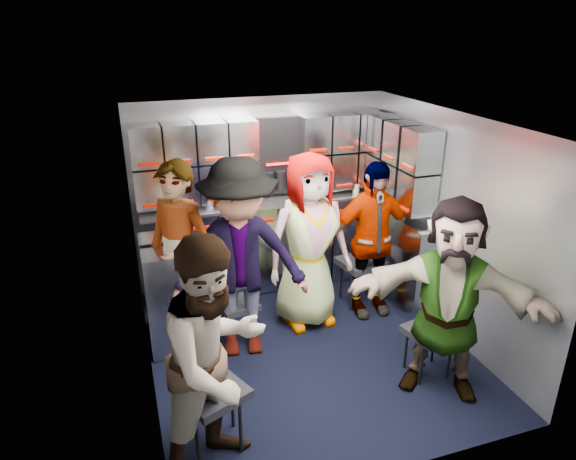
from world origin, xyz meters
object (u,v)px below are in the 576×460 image
object	(u,v)px
jump_seat_near_left	(214,396)
attendant_arc_e	(449,299)
attendant_standing	(180,260)
jump_seat_mid_left	(238,307)
attendant_arc_b	(240,261)
jump_seat_near_right	(430,334)
jump_seat_mid_right	(361,265)
attendant_arc_d	(371,240)
jump_seat_center	(302,276)
attendant_arc_a	(215,361)
attendant_arc_c	(309,241)

from	to	relation	value
jump_seat_near_left	attendant_arc_e	world-z (taller)	attendant_arc_e
attendant_standing	attendant_arc_e	world-z (taller)	attendant_standing
jump_seat_mid_left	attendant_arc_e	distance (m)	1.91
attendant_standing	attendant_arc_b	xyz separation A→B (m)	(0.48, -0.23, 0.02)
jump_seat_near_right	attendant_standing	world-z (taller)	attendant_standing
jump_seat_mid_right	attendant_arc_d	size ratio (longest dim) A/B	0.31
jump_seat_near_right	attendant_arc_e	xyz separation A→B (m)	(0.00, -0.18, 0.44)
attendant_standing	jump_seat_near_right	bearing A→B (deg)	16.13
jump_seat_center	attendant_arc_a	size ratio (longest dim) A/B	0.28
attendant_arc_c	attendant_arc_e	world-z (taller)	attendant_arc_c
attendant_arc_c	attendant_standing	bearing A→B (deg)	178.95
jump_seat_mid_left	attendant_arc_d	world-z (taller)	attendant_arc_d
attendant_standing	jump_seat_near_left	bearing A→B (deg)	-43.66
attendant_arc_d	attendant_arc_e	bearing A→B (deg)	-87.98
attendant_arc_b	attendant_arc_e	size ratio (longest dim) A/B	1.10
attendant_arc_a	attendant_arc_c	xyz separation A→B (m)	(1.20, 1.52, 0.02)
attendant_arc_b	attendant_arc_e	distance (m)	1.74
jump_seat_center	attendant_standing	world-z (taller)	attendant_standing
attendant_arc_b	attendant_arc_e	bearing A→B (deg)	-26.05
attendant_arc_e	jump_seat_mid_right	bearing A→B (deg)	125.81
jump_seat_mid_left	attendant_arc_d	xyz separation A→B (m)	(1.39, 0.09, 0.45)
jump_seat_mid_left	attendant_arc_c	bearing A→B (deg)	8.46
attendant_arc_d	attendant_arc_b	bearing A→B (deg)	-168.23
jump_seat_mid_left	attendant_arc_c	size ratio (longest dim) A/B	0.23
jump_seat_mid_right	attendant_arc_d	xyz separation A→B (m)	(0.00, -0.18, 0.36)
jump_seat_mid_right	attendant_arc_d	bearing A→B (deg)	-90.00
jump_seat_mid_left	jump_seat_near_left	bearing A→B (deg)	-110.38
attendant_arc_a	jump_seat_near_left	bearing A→B (deg)	58.27
jump_seat_near_left	jump_seat_mid_left	size ratio (longest dim) A/B	1.33
jump_seat_mid_right	attendant_arc_e	xyz separation A→B (m)	(0.03, -1.46, 0.38)
jump_seat_near_left	jump_seat_mid_left	world-z (taller)	jump_seat_near_left
jump_seat_mid_left	attendant_standing	bearing A→B (deg)	173.71
jump_seat_center	attendant_arc_d	world-z (taller)	attendant_arc_d
jump_seat_near_right	attendant_arc_b	distance (m)	1.72
jump_seat_mid_left	jump_seat_center	xyz separation A→B (m)	(0.74, 0.29, 0.06)
jump_seat_near_left	jump_seat_near_right	xyz separation A→B (m)	(1.88, 0.23, -0.04)
jump_seat_near_left	attendant_arc_b	world-z (taller)	attendant_arc_b
jump_seat_mid_right	attendant_arc_e	bearing A→B (deg)	-89.00
jump_seat_near_left	attendant_arc_a	world-z (taller)	attendant_arc_a
jump_seat_center	jump_seat_near_right	bearing A→B (deg)	-62.39
jump_seat_center	attendant_arc_e	world-z (taller)	attendant_arc_e
jump_seat_center	jump_seat_near_right	xyz separation A→B (m)	(0.68, -1.30, -0.02)
attendant_arc_d	attendant_arc_e	distance (m)	1.28
attendant_arc_b	jump_seat_center	bearing A→B (deg)	41.71
attendant_standing	attendant_arc_c	xyz separation A→B (m)	(1.22, 0.06, -0.02)
jump_seat_mid_right	attendant_arc_b	bearing A→B (deg)	-162.17
jump_seat_mid_right	attendant_arc_a	size ratio (longest dim) A/B	0.30
jump_seat_near_right	attendant_arc_c	xyz separation A→B (m)	(-0.68, 1.12, 0.48)
jump_seat_near_right	attendant_arc_b	bearing A→B (deg)	149.77
attendant_arc_b	attendant_arc_d	xyz separation A→B (m)	(1.39, 0.27, -0.11)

